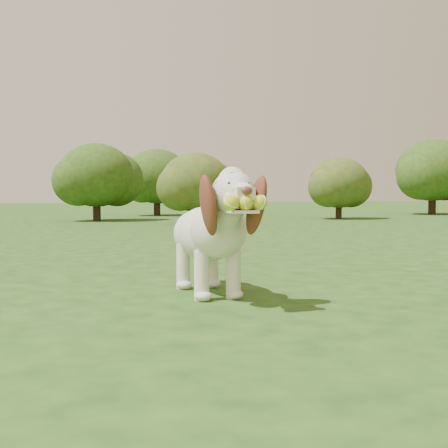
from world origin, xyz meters
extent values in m
plane|color=#1C3E11|center=(0.00, 0.00, 0.00)|extent=(80.00, 80.00, 0.00)
ellipsoid|color=silver|center=(-0.50, -0.05, 0.37)|extent=(0.35, 0.65, 0.34)
ellipsoid|color=silver|center=(-0.49, -0.29, 0.40)|extent=(0.34, 0.34, 0.33)
ellipsoid|color=silver|center=(-0.51, 0.17, 0.36)|extent=(0.31, 0.31, 0.30)
cylinder|color=silver|center=(-0.49, -0.42, 0.49)|extent=(0.18, 0.27, 0.26)
sphere|color=silver|center=(-0.48, -0.54, 0.62)|extent=(0.24, 0.24, 0.23)
sphere|color=silver|center=(-0.48, -0.52, 0.68)|extent=(0.16, 0.16, 0.15)
cube|color=silver|center=(-0.48, -0.67, 0.61)|extent=(0.10, 0.14, 0.06)
ellipsoid|color=#592D28|center=(-0.47, -0.74, 0.63)|extent=(0.06, 0.04, 0.04)
cube|color=silver|center=(-0.48, -0.69, 0.52)|extent=(0.13, 0.15, 0.02)
ellipsoid|color=brown|center=(-0.62, -0.54, 0.55)|extent=(0.14, 0.22, 0.36)
ellipsoid|color=brown|center=(-0.35, -0.53, 0.55)|extent=(0.13, 0.22, 0.36)
cylinder|color=silver|center=(-0.52, 0.30, 0.39)|extent=(0.06, 0.16, 0.13)
cylinder|color=silver|center=(-0.59, -0.28, 0.14)|extent=(0.09, 0.09, 0.29)
cylinder|color=silver|center=(-0.40, -0.27, 0.14)|extent=(0.09, 0.09, 0.29)
cylinder|color=silver|center=(-0.61, 0.15, 0.14)|extent=(0.09, 0.09, 0.29)
cylinder|color=silver|center=(-0.41, 0.15, 0.14)|extent=(0.09, 0.09, 0.29)
sphere|color=#B8CB23|center=(-0.55, -0.73, 0.57)|extent=(0.08, 0.08, 0.08)
sphere|color=#B8CB23|center=(-0.48, -0.72, 0.57)|extent=(0.08, 0.08, 0.08)
sphere|color=#B8CB23|center=(-0.40, -0.72, 0.57)|extent=(0.08, 0.08, 0.08)
cylinder|color=#382314|center=(1.26, 7.68, 0.23)|extent=(0.15, 0.15, 0.47)
ellipsoid|color=#224314|center=(1.26, 7.68, 0.86)|extent=(1.40, 1.40, 1.19)
cylinder|color=#382314|center=(-0.55, 9.97, 0.29)|extent=(0.18, 0.18, 0.58)
ellipsoid|color=#224314|center=(-0.55, 9.97, 1.06)|extent=(1.73, 1.73, 1.47)
cylinder|color=#382314|center=(1.34, 12.84, 0.31)|extent=(0.19, 0.19, 0.62)
ellipsoid|color=#224314|center=(1.34, 12.84, 1.14)|extent=(1.86, 1.86, 1.58)
cylinder|color=#382314|center=(5.33, 9.29, 0.25)|extent=(0.15, 0.15, 0.49)
ellipsoid|color=#224314|center=(5.33, 9.29, 0.90)|extent=(1.48, 1.48, 1.26)
cylinder|color=#382314|center=(9.65, 11.43, 0.37)|extent=(0.23, 0.23, 0.74)
ellipsoid|color=#224314|center=(9.65, 11.43, 1.36)|extent=(2.22, 2.22, 1.89)
camera|label=1|loc=(-1.36, -3.37, 0.61)|focal=45.00mm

